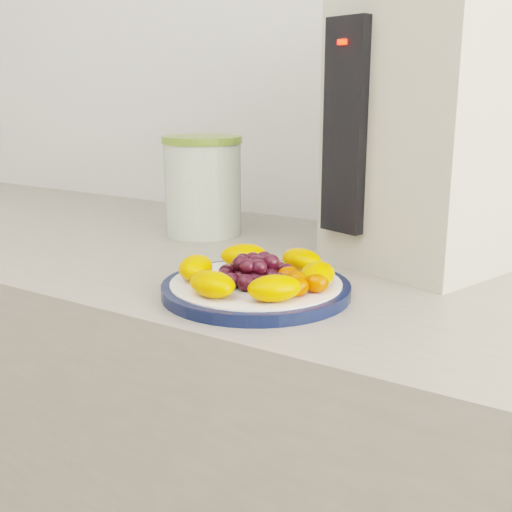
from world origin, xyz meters
The scene contains 8 objects.
plate_rim centered at (0.02, 1.04, 0.91)m, with size 0.23×0.23×0.01m, color #0C1534.
plate_face centered at (0.02, 1.04, 0.91)m, with size 0.21×0.21×0.02m, color white.
canister centered at (-0.24, 1.28, 0.98)m, with size 0.13×0.13×0.16m, color #315813.
canister_lid centered at (-0.24, 1.28, 1.06)m, with size 0.14×0.14×0.01m, color olive.
appliance_body centered at (0.16, 1.35, 1.09)m, with size 0.22×0.31×0.38m, color #BBB5A0.
appliance_panel centered at (0.06, 1.21, 1.10)m, with size 0.07×0.02×0.29m, color black.
appliance_led centered at (0.06, 1.20, 1.21)m, with size 0.01×0.01×0.01m, color #FF0C05.
fruit_plate centered at (0.03, 1.04, 0.93)m, with size 0.20×0.20×0.03m.
Camera 1 is at (0.43, 0.40, 1.15)m, focal length 45.00 mm.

